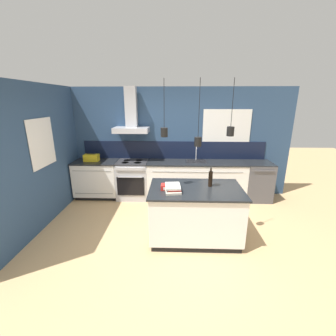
{
  "coord_description": "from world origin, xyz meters",
  "views": [
    {
      "loc": [
        0.04,
        -3.41,
        2.29
      ],
      "look_at": [
        -0.1,
        0.71,
        1.05
      ],
      "focal_mm": 24.0,
      "sensor_mm": 36.0,
      "label": 1
    }
  ],
  "objects_px": {
    "dishwasher": "(257,181)",
    "red_supply_box": "(167,187)",
    "book_stack": "(173,188)",
    "oven_range": "(133,180)",
    "bottle_on_island": "(210,179)",
    "yellow_toolbox": "(91,158)"
  },
  "relations": [
    {
      "from": "yellow_toolbox",
      "to": "dishwasher",
      "type": "bearing_deg",
      "value": -0.0
    },
    {
      "from": "book_stack",
      "to": "bottle_on_island",
      "type": "bearing_deg",
      "value": 20.22
    },
    {
      "from": "bottle_on_island",
      "to": "red_supply_box",
      "type": "height_order",
      "value": "bottle_on_island"
    },
    {
      "from": "dishwasher",
      "to": "bottle_on_island",
      "type": "xyz_separation_m",
      "value": [
        -1.37,
        -1.56,
        0.59
      ]
    },
    {
      "from": "dishwasher",
      "to": "oven_range",
      "type": "bearing_deg",
      "value": -179.92
    },
    {
      "from": "bottle_on_island",
      "to": "oven_range",
      "type": "bearing_deg",
      "value": 135.96
    },
    {
      "from": "book_stack",
      "to": "red_supply_box",
      "type": "xyz_separation_m",
      "value": [
        -0.09,
        0.07,
        -0.01
      ]
    },
    {
      "from": "bottle_on_island",
      "to": "book_stack",
      "type": "height_order",
      "value": "bottle_on_island"
    },
    {
      "from": "dishwasher",
      "to": "book_stack",
      "type": "relative_size",
      "value": 2.53
    },
    {
      "from": "dishwasher",
      "to": "red_supply_box",
      "type": "relative_size",
      "value": 4.43
    },
    {
      "from": "bottle_on_island",
      "to": "book_stack",
      "type": "xyz_separation_m",
      "value": [
        -0.62,
        -0.23,
        -0.09
      ]
    },
    {
      "from": "oven_range",
      "to": "bottle_on_island",
      "type": "relative_size",
      "value": 2.79
    },
    {
      "from": "dishwasher",
      "to": "book_stack",
      "type": "distance_m",
      "value": 2.72
    },
    {
      "from": "bottle_on_island",
      "to": "yellow_toolbox",
      "type": "distance_m",
      "value": 3.01
    },
    {
      "from": "book_stack",
      "to": "red_supply_box",
      "type": "distance_m",
      "value": 0.12
    },
    {
      "from": "dishwasher",
      "to": "yellow_toolbox",
      "type": "xyz_separation_m",
      "value": [
        -3.94,
        0.0,
        0.54
      ]
    },
    {
      "from": "bottle_on_island",
      "to": "dishwasher",
      "type": "bearing_deg",
      "value": 48.74
    },
    {
      "from": "dishwasher",
      "to": "bottle_on_island",
      "type": "relative_size",
      "value": 2.79
    },
    {
      "from": "bottle_on_island",
      "to": "yellow_toolbox",
      "type": "relative_size",
      "value": 0.96
    },
    {
      "from": "dishwasher",
      "to": "red_supply_box",
      "type": "xyz_separation_m",
      "value": [
        -2.08,
        -1.72,
        0.5
      ]
    },
    {
      "from": "yellow_toolbox",
      "to": "oven_range",
      "type": "bearing_deg",
      "value": -0.26
    },
    {
      "from": "book_stack",
      "to": "red_supply_box",
      "type": "height_order",
      "value": "book_stack"
    }
  ]
}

